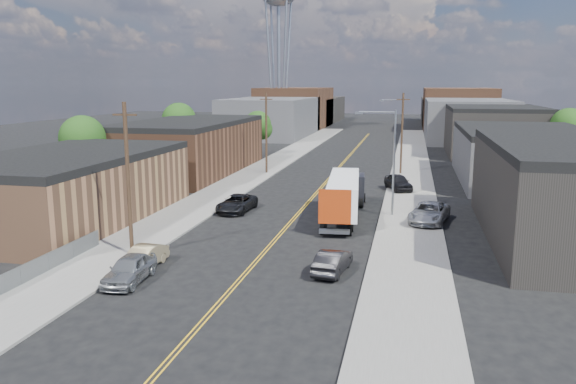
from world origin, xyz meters
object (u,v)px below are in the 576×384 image
at_px(car_left_a, 130,269).
at_px(car_right_lot_a, 429,213).
at_px(car_right_oncoming, 333,261).
at_px(car_right_lot_c, 398,182).
at_px(semi_truck, 346,193).
at_px(car_left_b, 143,257).
at_px(car_left_c, 237,203).

distance_m(car_left_a, car_right_lot_a, 24.41).
distance_m(car_left_a, car_right_oncoming, 11.78).
bearing_deg(car_right_lot_a, car_right_lot_c, 113.56).
relative_size(car_left_a, car_right_lot_c, 0.96).
relative_size(semi_truck, car_left_a, 3.07).
bearing_deg(car_right_lot_c, car_left_a, -134.99).
xyz_separation_m(semi_truck, car_right_oncoming, (0.93, -14.38, -1.36)).
distance_m(semi_truck, car_left_a, 21.11).
height_order(semi_truck, car_right_oncoming, semi_truck).
distance_m(car_left_b, car_right_lot_c, 32.24).
bearing_deg(car_left_c, car_left_a, -88.14).
height_order(semi_truck, car_right_lot_a, semi_truck).
height_order(semi_truck, car_left_a, semi_truck).
relative_size(car_left_b, car_right_oncoming, 0.95).
distance_m(semi_truck, car_right_oncoming, 14.48).
xyz_separation_m(semi_truck, car_left_a, (-10.11, -18.49, -1.28)).
height_order(car_left_a, car_right_lot_c, car_right_lot_c).
xyz_separation_m(car_left_b, car_right_lot_c, (14.60, 28.74, 0.29)).
bearing_deg(car_left_a, car_left_c, 85.18).
xyz_separation_m(semi_truck, car_left_c, (-9.58, -0.05, -1.32)).
bearing_deg(car_left_c, semi_truck, 3.81).
bearing_deg(car_right_lot_c, car_left_b, -137.48).
distance_m(car_right_oncoming, car_right_lot_c, 27.30).
xyz_separation_m(car_left_a, car_right_oncoming, (11.04, 4.10, -0.08)).
relative_size(car_left_b, car_left_c, 0.77).
height_order(car_right_oncoming, car_right_lot_a, car_right_lot_a).
bearing_deg(car_left_c, car_right_oncoming, -50.23).
relative_size(car_right_lot_a, car_right_lot_c, 1.19).
xyz_separation_m(car_left_a, car_left_b, (-0.41, 2.48, -0.11)).
distance_m(car_left_b, car_left_c, 15.98).
height_order(car_left_a, car_left_c, car_left_a).
relative_size(semi_truck, car_right_lot_c, 2.94).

